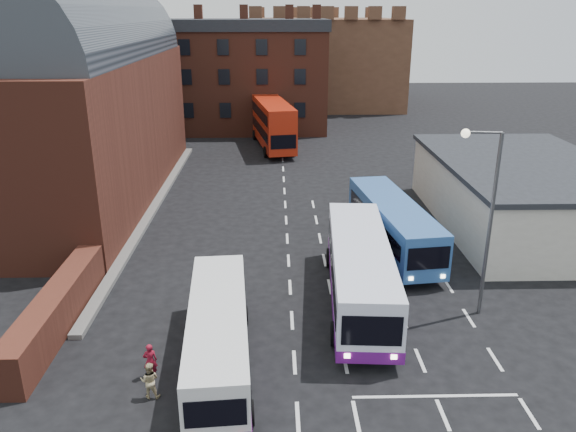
{
  "coord_description": "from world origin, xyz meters",
  "views": [
    {
      "loc": [
        -0.7,
        -19.59,
        13.06
      ],
      "look_at": [
        0.0,
        10.0,
        2.2
      ],
      "focal_mm": 35.0,
      "sensor_mm": 36.0,
      "label": 1
    }
  ],
  "objects_px": {
    "bus_white_inbound": "(360,268)",
    "bus_blue": "(393,222)",
    "bus_red_double": "(273,124)",
    "bus_white_outbound": "(218,332)",
    "street_lamp": "(485,207)",
    "pedestrian_beige": "(150,380)",
    "pedestrian_red": "(150,361)"
  },
  "relations": [
    {
      "from": "bus_white_inbound",
      "to": "bus_blue",
      "type": "distance_m",
      "value": 6.85
    },
    {
      "from": "bus_white_inbound",
      "to": "bus_red_double",
      "type": "height_order",
      "value": "bus_red_double"
    },
    {
      "from": "bus_white_outbound",
      "to": "bus_white_inbound",
      "type": "distance_m",
      "value": 7.86
    },
    {
      "from": "bus_blue",
      "to": "street_lamp",
      "type": "xyz_separation_m",
      "value": [
        2.31,
        -7.28,
        3.42
      ]
    },
    {
      "from": "bus_white_outbound",
      "to": "street_lamp",
      "type": "height_order",
      "value": "street_lamp"
    },
    {
      "from": "bus_white_inbound",
      "to": "bus_blue",
      "type": "height_order",
      "value": "bus_white_inbound"
    },
    {
      "from": "street_lamp",
      "to": "bus_red_double",
      "type": "bearing_deg",
      "value": 105.54
    },
    {
      "from": "bus_red_double",
      "to": "pedestrian_beige",
      "type": "distance_m",
      "value": 39.03
    },
    {
      "from": "bus_blue",
      "to": "pedestrian_red",
      "type": "distance_m",
      "value": 16.46
    },
    {
      "from": "bus_white_inbound",
      "to": "bus_blue",
      "type": "bearing_deg",
      "value": -110.32
    },
    {
      "from": "bus_blue",
      "to": "pedestrian_beige",
      "type": "bearing_deg",
      "value": 41.82
    },
    {
      "from": "bus_white_inbound",
      "to": "street_lamp",
      "type": "distance_m",
      "value": 6.17
    },
    {
      "from": "bus_white_inbound",
      "to": "pedestrian_red",
      "type": "relative_size",
      "value": 8.06
    },
    {
      "from": "bus_white_outbound",
      "to": "pedestrian_beige",
      "type": "height_order",
      "value": "bus_white_outbound"
    },
    {
      "from": "bus_blue",
      "to": "pedestrian_beige",
      "type": "distance_m",
      "value": 17.17
    },
    {
      "from": "bus_blue",
      "to": "bus_red_double",
      "type": "xyz_separation_m",
      "value": [
        -6.89,
        25.8,
        0.78
      ]
    },
    {
      "from": "street_lamp",
      "to": "pedestrian_beige",
      "type": "relative_size",
      "value": 6.09
    },
    {
      "from": "bus_blue",
      "to": "bus_red_double",
      "type": "relative_size",
      "value": 0.9
    },
    {
      "from": "bus_blue",
      "to": "street_lamp",
      "type": "distance_m",
      "value": 8.37
    },
    {
      "from": "bus_white_outbound",
      "to": "pedestrian_beige",
      "type": "distance_m",
      "value": 3.03
    },
    {
      "from": "bus_white_outbound",
      "to": "pedestrian_red",
      "type": "xyz_separation_m",
      "value": [
        -2.52,
        -0.61,
        -0.82
      ]
    },
    {
      "from": "street_lamp",
      "to": "pedestrian_red",
      "type": "xyz_separation_m",
      "value": [
        -13.76,
        -4.5,
        -4.42
      ]
    },
    {
      "from": "street_lamp",
      "to": "pedestrian_beige",
      "type": "distance_m",
      "value": 15.33
    },
    {
      "from": "bus_white_outbound",
      "to": "bus_blue",
      "type": "bearing_deg",
      "value": 46.98
    },
    {
      "from": "bus_red_double",
      "to": "street_lamp",
      "type": "bearing_deg",
      "value": 96.12
    },
    {
      "from": "pedestrian_red",
      "to": "pedestrian_beige",
      "type": "relative_size",
      "value": 1.02
    },
    {
      "from": "street_lamp",
      "to": "pedestrian_red",
      "type": "bearing_deg",
      "value": -161.9
    },
    {
      "from": "bus_white_inbound",
      "to": "street_lamp",
      "type": "relative_size",
      "value": 1.35
    },
    {
      "from": "bus_blue",
      "to": "pedestrian_red",
      "type": "bearing_deg",
      "value": 38.55
    },
    {
      "from": "street_lamp",
      "to": "pedestrian_red",
      "type": "height_order",
      "value": "street_lamp"
    },
    {
      "from": "bus_white_inbound",
      "to": "pedestrian_red",
      "type": "xyz_separation_m",
      "value": [
        -8.65,
        -5.52,
        -1.11
      ]
    },
    {
      "from": "pedestrian_red",
      "to": "pedestrian_beige",
      "type": "xyz_separation_m",
      "value": [
        0.22,
        -1.17,
        -0.01
      ]
    }
  ]
}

